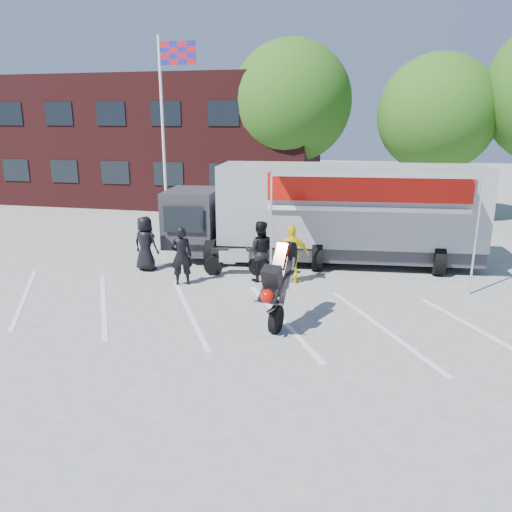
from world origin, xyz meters
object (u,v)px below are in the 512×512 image
at_px(transporter_truck, 331,262).
at_px(flagpole, 168,111).
at_px(spectator_leather_c, 260,251).
at_px(tree_mid, 437,114).
at_px(spectator_hivis, 292,255).
at_px(parked_motorcycle, 236,275).
at_px(spectator_leather_a, 146,244).
at_px(spectator_leather_b, 181,256).
at_px(stunt_bike_rider, 286,321).
at_px(tree_left, 291,102).

bearing_deg(transporter_truck, flagpole, 147.75).
height_order(transporter_truck, spectator_leather_c, spectator_leather_c).
bearing_deg(tree_mid, spectator_hivis, -114.04).
distance_m(parked_motorcycle, spectator_hivis, 2.06).
relative_size(parked_motorcycle, spectator_leather_a, 1.15).
relative_size(tree_mid, spectator_leather_b, 4.38).
distance_m(tree_mid, stunt_bike_rider, 15.66).
distance_m(transporter_truck, spectator_leather_a, 6.24).
xyz_separation_m(tree_mid, spectator_hivis, (-4.99, -11.18, -4.07)).
bearing_deg(spectator_hivis, transporter_truck, -122.61).
distance_m(transporter_truck, parked_motorcycle, 3.52).
bearing_deg(flagpole, tree_left, 54.72).
relative_size(stunt_bike_rider, spectator_leather_c, 1.19).
distance_m(flagpole, spectator_hivis, 9.74).
distance_m(transporter_truck, spectator_hivis, 2.83).
bearing_deg(parked_motorcycle, spectator_leather_c, -126.98).
relative_size(transporter_truck, spectator_hivis, 5.90).
xyz_separation_m(transporter_truck, spectator_leather_c, (-1.95, -2.51, 0.92)).
relative_size(flagpole, transporter_truck, 0.77).
height_order(tree_left, tree_mid, tree_left).
height_order(transporter_truck, spectator_hivis, spectator_hivis).
bearing_deg(spectator_leather_c, tree_mid, -130.24).
distance_m(stunt_bike_rider, spectator_leather_b, 4.13).
xyz_separation_m(flagpole, spectator_hivis, (6.26, -6.18, -4.18)).
bearing_deg(spectator_leather_a, tree_mid, -118.83).
xyz_separation_m(flagpole, parked_motorcycle, (4.43, -5.80, -5.05)).
xyz_separation_m(tree_left, stunt_bike_rider, (2.34, -15.11, -5.57)).
distance_m(spectator_leather_b, spectator_leather_c, 2.33).
distance_m(stunt_bike_rider, spectator_leather_a, 6.09).
bearing_deg(transporter_truck, stunt_bike_rider, -102.22).
xyz_separation_m(tree_mid, stunt_bike_rider, (-4.66, -14.11, -4.94)).
bearing_deg(flagpole, tree_mid, 23.97).
bearing_deg(tree_left, spectator_leather_a, -103.07).
bearing_deg(tree_left, stunt_bike_rider, -81.21).
bearing_deg(spectator_leather_a, stunt_bike_rider, 160.96).
distance_m(tree_left, tree_mid, 7.10).
height_order(flagpole, tree_left, tree_left).
xyz_separation_m(transporter_truck, spectator_leather_a, (-5.76, -2.24, 0.88)).
xyz_separation_m(parked_motorcycle, stunt_bike_rider, (2.15, -3.31, 0.00)).
bearing_deg(tree_mid, tree_left, 171.87).
bearing_deg(spectator_leather_b, spectator_leather_a, -58.07).
bearing_deg(tree_left, flagpole, -125.28).
xyz_separation_m(tree_left, transporter_truck, (3.00, -9.68, -5.57)).
bearing_deg(spectator_leather_a, tree_left, -90.09).
height_order(tree_left, transporter_truck, tree_left).
distance_m(tree_left, stunt_bike_rider, 16.27).
bearing_deg(stunt_bike_rider, spectator_leather_b, 158.74).
bearing_deg(spectator_hivis, parked_motorcycle, -23.08).
distance_m(tree_mid, parked_motorcycle, 13.69).
xyz_separation_m(flagpole, tree_left, (4.24, 6.00, 0.51)).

